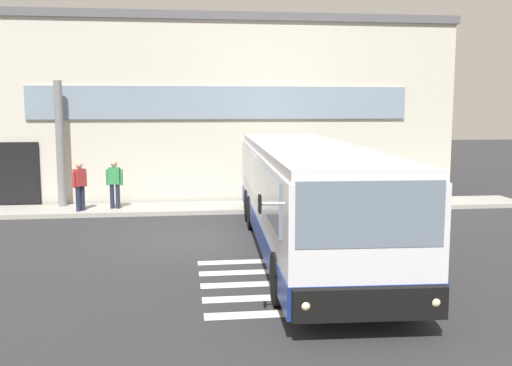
# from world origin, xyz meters

# --- Properties ---
(ground_plane) EXTENTS (80.00, 90.00, 0.02)m
(ground_plane) POSITION_xyz_m (0.00, 0.00, -0.01)
(ground_plane) COLOR #2B2B2D
(ground_plane) RESTS_ON ground
(bay_paint_stripes) EXTENTS (4.40, 3.96, 0.01)m
(bay_paint_stripes) POSITION_xyz_m (2.00, -4.20, 0.00)
(bay_paint_stripes) COLOR silver
(bay_paint_stripes) RESTS_ON ground
(terminal_building) EXTENTS (21.82, 13.80, 7.09)m
(terminal_building) POSITION_xyz_m (-0.68, 11.60, 3.54)
(terminal_building) COLOR beige
(terminal_building) RESTS_ON ground
(boarding_curb) EXTENTS (24.02, 2.00, 0.15)m
(boarding_curb) POSITION_xyz_m (0.00, 4.80, 0.07)
(boarding_curb) COLOR #9E9B93
(boarding_curb) RESTS_ON ground
(entry_support_column) EXTENTS (0.28, 0.28, 4.41)m
(entry_support_column) POSITION_xyz_m (-4.75, 5.40, 2.36)
(entry_support_column) COLOR slate
(entry_support_column) RESTS_ON boarding_curb
(bus_main_foreground) EXTENTS (3.57, 12.19, 2.70)m
(bus_main_foreground) POSITION_xyz_m (2.61, -1.47, 1.34)
(bus_main_foreground) COLOR silver
(bus_main_foreground) RESTS_ON ground
(passenger_near_column) EXTENTS (0.41, 0.48, 1.68)m
(passenger_near_column) POSITION_xyz_m (-3.95, 4.32, 1.08)
(passenger_near_column) COLOR #1E2338
(passenger_near_column) RESTS_ON boarding_curb
(passenger_by_doorway) EXTENTS (0.58, 0.28, 1.68)m
(passenger_by_doorway) POSITION_xyz_m (-2.84, 4.66, 1.08)
(passenger_by_doorway) COLOR #1E2338
(passenger_by_doorway) RESTS_ON boarding_curb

